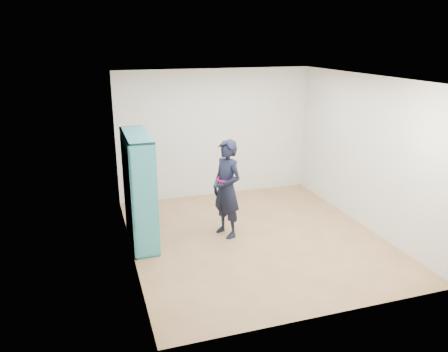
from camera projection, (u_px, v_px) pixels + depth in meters
name	position (u px, v px, depth m)	size (l,w,h in m)	color
floor	(255.00, 237.00, 7.26)	(4.50, 4.50, 0.00)	olive
ceiling	(259.00, 78.00, 6.47)	(4.50, 4.50, 0.00)	white
wall_left	(128.00, 174.00, 6.28)	(0.02, 4.50, 2.60)	silver
wall_right	(365.00, 152.00, 7.45)	(0.02, 4.50, 2.60)	silver
wall_back	(215.00, 134.00, 8.91)	(4.00, 0.02, 2.60)	silver
wall_front	(333.00, 215.00, 4.82)	(4.00, 0.02, 2.60)	silver
bookshelf	(137.00, 190.00, 6.89)	(0.39, 1.33, 1.77)	teal
person	(227.00, 189.00, 7.12)	(0.59, 0.70, 1.63)	black
smartphone	(216.00, 183.00, 7.04)	(0.05, 0.10, 0.14)	silver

